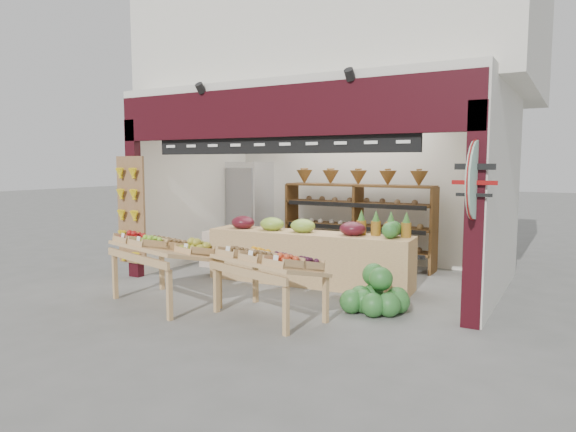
{
  "coord_description": "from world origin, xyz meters",
  "views": [
    {
      "loc": [
        3.8,
        -7.26,
        1.95
      ],
      "look_at": [
        -0.24,
        -0.2,
        1.09
      ],
      "focal_mm": 32.0,
      "sensor_mm": 36.0,
      "label": 1
    }
  ],
  "objects_px": {
    "cardboard_stack": "(226,254)",
    "watermelon_pile": "(376,296)",
    "refrigerator": "(250,208)",
    "display_table_right": "(269,261)",
    "display_table_left": "(162,247)",
    "back_shelving": "(358,206)",
    "mid_counter": "(308,256)"
  },
  "relations": [
    {
      "from": "cardboard_stack",
      "to": "watermelon_pile",
      "type": "distance_m",
      "value": 3.71
    },
    {
      "from": "refrigerator",
      "to": "display_table_right",
      "type": "bearing_deg",
      "value": -53.26
    },
    {
      "from": "cardboard_stack",
      "to": "display_table_left",
      "type": "xyz_separation_m",
      "value": [
        0.68,
        -2.37,
        0.53
      ]
    },
    {
      "from": "refrigerator",
      "to": "display_table_right",
      "type": "distance_m",
      "value": 4.67
    },
    {
      "from": "refrigerator",
      "to": "display_table_left",
      "type": "relative_size",
      "value": 1.13
    },
    {
      "from": "back_shelving",
      "to": "mid_counter",
      "type": "xyz_separation_m",
      "value": [
        -0.13,
        -1.78,
        -0.67
      ]
    },
    {
      "from": "cardboard_stack",
      "to": "watermelon_pile",
      "type": "height_order",
      "value": "cardboard_stack"
    },
    {
      "from": "refrigerator",
      "to": "watermelon_pile",
      "type": "distance_m",
      "value": 4.87
    },
    {
      "from": "refrigerator",
      "to": "display_table_left",
      "type": "bearing_deg",
      "value": -74.0
    },
    {
      "from": "watermelon_pile",
      "to": "display_table_left",
      "type": "bearing_deg",
      "value": -159.96
    },
    {
      "from": "refrigerator",
      "to": "watermelon_pile",
      "type": "xyz_separation_m",
      "value": [
        3.89,
        -2.82,
        -0.77
      ]
    },
    {
      "from": "back_shelving",
      "to": "refrigerator",
      "type": "xyz_separation_m",
      "value": [
        -2.53,
        0.11,
        -0.14
      ]
    },
    {
      "from": "refrigerator",
      "to": "mid_counter",
      "type": "relative_size",
      "value": 0.58
    },
    {
      "from": "display_table_right",
      "to": "watermelon_pile",
      "type": "xyz_separation_m",
      "value": [
        1.09,
        0.9,
        -0.5
      ]
    },
    {
      "from": "back_shelving",
      "to": "mid_counter",
      "type": "height_order",
      "value": "back_shelving"
    },
    {
      "from": "display_table_left",
      "to": "refrigerator",
      "type": "bearing_deg",
      "value": 106.28
    },
    {
      "from": "mid_counter",
      "to": "display_table_right",
      "type": "relative_size",
      "value": 2.14
    },
    {
      "from": "back_shelving",
      "to": "display_table_left",
      "type": "xyz_separation_m",
      "value": [
        -1.41,
        -3.72,
        -0.35
      ]
    },
    {
      "from": "display_table_left",
      "to": "watermelon_pile",
      "type": "distance_m",
      "value": 3.0
    },
    {
      "from": "refrigerator",
      "to": "watermelon_pile",
      "type": "height_order",
      "value": "refrigerator"
    },
    {
      "from": "display_table_right",
      "to": "watermelon_pile",
      "type": "relative_size",
      "value": 1.88
    },
    {
      "from": "display_table_right",
      "to": "watermelon_pile",
      "type": "distance_m",
      "value": 1.49
    },
    {
      "from": "cardboard_stack",
      "to": "watermelon_pile",
      "type": "relative_size",
      "value": 1.2
    },
    {
      "from": "back_shelving",
      "to": "cardboard_stack",
      "type": "bearing_deg",
      "value": -147.0
    },
    {
      "from": "mid_counter",
      "to": "display_table_left",
      "type": "height_order",
      "value": "mid_counter"
    },
    {
      "from": "mid_counter",
      "to": "display_table_left",
      "type": "relative_size",
      "value": 1.95
    },
    {
      "from": "refrigerator",
      "to": "cardboard_stack",
      "type": "bearing_deg",
      "value": -73.38
    },
    {
      "from": "refrigerator",
      "to": "display_table_left",
      "type": "distance_m",
      "value": 4.0
    },
    {
      "from": "refrigerator",
      "to": "display_table_left",
      "type": "height_order",
      "value": "refrigerator"
    },
    {
      "from": "back_shelving",
      "to": "watermelon_pile",
      "type": "relative_size",
      "value": 3.46
    },
    {
      "from": "mid_counter",
      "to": "watermelon_pile",
      "type": "distance_m",
      "value": 1.78
    },
    {
      "from": "display_table_left",
      "to": "display_table_right",
      "type": "height_order",
      "value": "display_table_left"
    }
  ]
}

